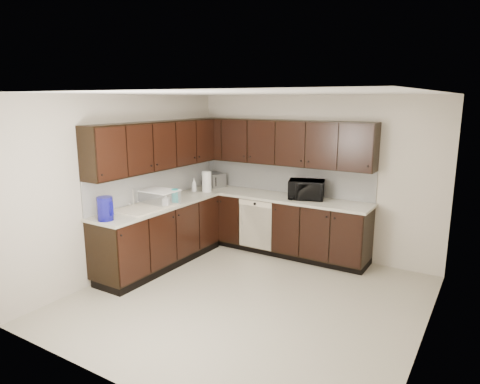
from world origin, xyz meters
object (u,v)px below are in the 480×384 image
(microwave, at_px, (306,190))
(storage_bin, at_px, (159,197))
(blue_pitcher, at_px, (105,209))
(sink, at_px, (145,213))
(toaster_oven, at_px, (214,180))

(microwave, distance_m, storage_bin, 2.21)
(blue_pitcher, bearing_deg, storage_bin, 103.85)
(sink, distance_m, microwave, 2.43)
(toaster_oven, height_order, blue_pitcher, blue_pitcher)
(sink, bearing_deg, blue_pitcher, -89.82)
(microwave, bearing_deg, storage_bin, -158.79)
(sink, height_order, storage_bin, sink)
(microwave, bearing_deg, toaster_oven, 159.92)
(toaster_oven, xyz_separation_m, blue_pitcher, (0.07, -2.48, 0.03))
(toaster_oven, bearing_deg, blue_pitcher, -66.48)
(sink, xyz_separation_m, storage_bin, (-0.01, 0.33, 0.16))
(microwave, distance_m, toaster_oven, 1.76)
(microwave, relative_size, toaster_oven, 1.41)
(storage_bin, bearing_deg, sink, -87.53)
(storage_bin, relative_size, blue_pitcher, 1.67)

